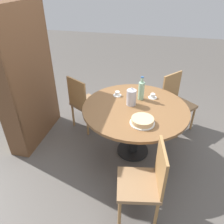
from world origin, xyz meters
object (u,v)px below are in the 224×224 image
at_px(coffee_pot, 131,97).
at_px(cup_b, 117,94).
at_px(water_bottle, 141,90).
at_px(cake_main, 142,121).
at_px(cup_a, 153,96).
at_px(chair_c, 84,102).
at_px(bookshelf, 28,80).
at_px(chair_b, 176,101).
at_px(chair_a, 145,181).

bearing_deg(coffee_pot, cup_b, 49.02).
xyz_separation_m(water_bottle, cake_main, (-0.56, -0.08, -0.10)).
distance_m(water_bottle, cup_a, 0.20).
height_order(cake_main, cup_b, cake_main).
relative_size(coffee_pot, cup_a, 2.08).
bearing_deg(chair_c, bookshelf, 57.40).
distance_m(chair_c, cup_a, 1.10).
xyz_separation_m(bookshelf, cup_b, (0.18, -1.24, -0.16)).
bearing_deg(chair_c, coffee_pot, -174.66).
relative_size(chair_b, coffee_pot, 3.69).
distance_m(chair_b, water_bottle, 0.85).
xyz_separation_m(chair_c, cake_main, (-0.76, -0.98, 0.31)).
bearing_deg(cup_a, chair_a, -178.05).
bearing_deg(cup_b, cup_a, -84.52).
height_order(chair_a, water_bottle, water_bottle).
bearing_deg(coffee_pot, chair_a, -162.75).
bearing_deg(water_bottle, chair_a, -170.23).
bearing_deg(water_bottle, bookshelf, 95.76).
bearing_deg(coffee_pot, bookshelf, 89.45).
relative_size(water_bottle, cake_main, 1.13).
distance_m(chair_b, coffee_pot, 1.02).
height_order(bookshelf, coffee_pot, bookshelf).
distance_m(chair_c, bookshelf, 0.89).
height_order(water_bottle, cake_main, water_bottle).
relative_size(coffee_pot, cup_b, 2.08).
xyz_separation_m(chair_b, coffee_pot, (-0.71, 0.63, 0.38)).
relative_size(chair_a, coffee_pot, 3.69).
xyz_separation_m(bookshelf, water_bottle, (0.16, -1.57, -0.05)).
height_order(coffee_pot, cup_b, coffee_pot).
relative_size(chair_b, bookshelf, 0.47).
distance_m(chair_c, water_bottle, 1.00).
bearing_deg(coffee_pot, water_bottle, -31.68).
bearing_deg(cup_b, chair_b, -58.75).
relative_size(chair_b, cake_main, 3.16).
distance_m(chair_a, coffee_pot, 1.10).
relative_size(water_bottle, cup_a, 2.77).
bearing_deg(chair_c, chair_a, 159.16).
height_order(chair_a, chair_c, same).
height_order(water_bottle, cup_a, water_bottle).
relative_size(cake_main, cup_a, 2.44).
bearing_deg(chair_c, cup_b, -166.50).
bearing_deg(cup_b, water_bottle, -94.00).
bearing_deg(chair_b, coffee_pot, 178.54).
relative_size(chair_c, coffee_pot, 3.69).
xyz_separation_m(coffee_pot, water_bottle, (0.17, -0.11, 0.02)).
xyz_separation_m(chair_b, chair_c, (-0.35, 1.42, 0.00)).
bearing_deg(coffee_pot, chair_c, 65.30).
bearing_deg(chair_b, chair_c, 143.86).
bearing_deg(cake_main, cup_a, -6.51).
distance_m(chair_b, cake_main, 1.23).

